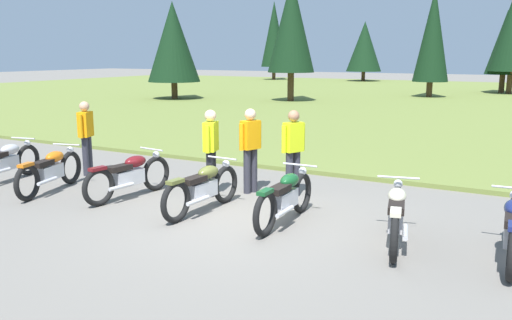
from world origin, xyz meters
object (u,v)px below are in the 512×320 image
object	(u,v)px
rider_in_hivis_vest	(250,145)
motorcycle_maroon	(129,175)
motorcycle_olive	(203,187)
rider_checking_bike	(293,148)
motorcycle_orange	(50,170)
motorcycle_cream	(396,215)
rider_near_row_end	(86,133)
motorcycle_british_green	(285,197)
motorcycle_silver	(5,162)
rider_with_back_turned	(211,147)

from	to	relation	value
rider_in_hivis_vest	motorcycle_maroon	bearing A→B (deg)	-141.53
motorcycle_olive	rider_checking_bike	world-z (taller)	rider_checking_bike
motorcycle_orange	motorcycle_maroon	distance (m)	1.73
motorcycle_orange	motorcycle_cream	world-z (taller)	same
motorcycle_maroon	rider_checking_bike	distance (m)	3.17
motorcycle_cream	motorcycle_maroon	bearing A→B (deg)	178.89
motorcycle_maroon	motorcycle_orange	bearing A→B (deg)	-166.26
motorcycle_olive	rider_near_row_end	bearing A→B (deg)	163.63
rider_near_row_end	motorcycle_british_green	bearing A→B (deg)	-10.76
motorcycle_silver	motorcycle_olive	distance (m)	4.99
motorcycle_orange	rider_checking_bike	size ratio (longest dim) A/B	1.23
motorcycle_maroon	motorcycle_cream	size ratio (longest dim) A/B	1.01
rider_near_row_end	rider_in_hivis_vest	xyz separation A→B (m)	(4.03, 0.39, 0.00)
motorcycle_silver	rider_near_row_end	world-z (taller)	rider_near_row_end
motorcycle_maroon	rider_checking_bike	bearing A→B (deg)	30.76
motorcycle_cream	motorcycle_british_green	bearing A→B (deg)	176.38
motorcycle_olive	rider_near_row_end	size ratio (longest dim) A/B	1.26
motorcycle_british_green	rider_with_back_turned	xyz separation A→B (m)	(-2.01, 0.88, 0.51)
motorcycle_cream	rider_in_hivis_vest	world-z (taller)	rider_in_hivis_vest
motorcycle_silver	motorcycle_british_green	size ratio (longest dim) A/B	0.99
motorcycle_british_green	rider_near_row_end	xyz separation A→B (m)	(-5.49, 1.04, 0.51)
motorcycle_maroon	motorcycle_british_green	size ratio (longest dim) A/B	1.00
motorcycle_cream	rider_checking_bike	distance (m)	3.00
motorcycle_silver	rider_in_hivis_vest	bearing A→B (deg)	19.01
motorcycle_maroon	motorcycle_olive	bearing A→B (deg)	-3.38
rider_with_back_turned	motorcycle_orange	bearing A→B (deg)	-156.07
motorcycle_silver	rider_with_back_turned	world-z (taller)	rider_with_back_turned
motorcycle_olive	rider_checking_bike	bearing A→B (deg)	61.47
rider_with_back_turned	motorcycle_maroon	bearing A→B (deg)	-144.74
rider_checking_bike	rider_in_hivis_vest	xyz separation A→B (m)	(-0.86, -0.14, 0.00)
motorcycle_orange	motorcycle_olive	distance (m)	3.46
motorcycle_cream	rider_near_row_end	size ratio (longest dim) A/B	1.24
motorcycle_cream	rider_checking_bike	world-z (taller)	rider_checking_bike
rider_checking_bike	rider_in_hivis_vest	world-z (taller)	same
motorcycle_cream	rider_near_row_end	xyz separation A→B (m)	(-7.31, 1.16, 0.51)
motorcycle_orange	motorcycle_maroon	world-z (taller)	same
motorcycle_olive	motorcycle_cream	bearing A→B (deg)	0.09
motorcycle_british_green	rider_near_row_end	bearing A→B (deg)	169.24
motorcycle_orange	motorcycle_maroon	size ratio (longest dim) A/B	0.98
motorcycle_british_green	rider_in_hivis_vest	distance (m)	2.11
motorcycle_silver	rider_near_row_end	xyz separation A→B (m)	(1.03, 1.35, 0.51)
motorcycle_british_green	rider_in_hivis_vest	xyz separation A→B (m)	(-1.46, 1.44, 0.51)
rider_in_hivis_vest	rider_with_back_turned	bearing A→B (deg)	-135.17
motorcycle_orange	rider_checking_bike	world-z (taller)	rider_checking_bike
motorcycle_olive	motorcycle_british_green	bearing A→B (deg)	4.51
motorcycle_olive	rider_with_back_turned	distance (m)	1.23
motorcycle_orange	motorcycle_cream	bearing A→B (deg)	2.63
motorcycle_silver	motorcycle_british_green	distance (m)	6.52
motorcycle_silver	rider_in_hivis_vest	size ratio (longest dim) A/B	1.25
motorcycle_maroon	rider_in_hivis_vest	distance (m)	2.39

